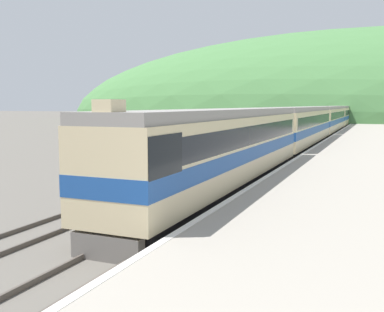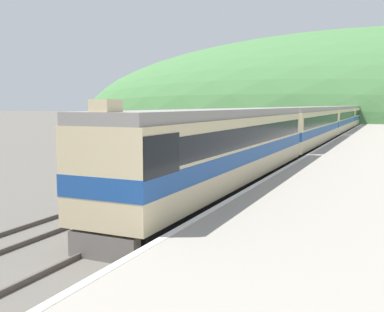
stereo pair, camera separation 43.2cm
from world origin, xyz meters
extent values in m
cube|color=#4C443D|center=(-0.72, 70.00, 0.08)|extent=(0.08, 180.00, 0.16)
cube|color=#4C443D|center=(0.72, 70.00, 0.08)|extent=(0.08, 180.00, 0.16)
cube|color=#4C443D|center=(-4.54, 70.00, 0.08)|extent=(0.08, 180.00, 0.16)
cube|color=#4C443D|center=(-3.11, 70.00, 0.08)|extent=(0.08, 180.00, 0.16)
cube|color=#9E9689|center=(4.79, 50.00, 0.45)|extent=(5.90, 140.00, 0.89)
cube|color=silver|center=(1.96, 50.00, 0.90)|extent=(0.24, 140.00, 0.01)
ellipsoid|color=#477A42|center=(0.00, 130.17, 0.00)|extent=(174.07, 78.33, 48.48)
cube|color=slate|center=(-9.31, 40.80, 1.78)|extent=(6.58, 5.46, 3.56)
cube|color=#47423D|center=(-9.31, 40.80, 3.68)|extent=(7.08, 5.96, 0.24)
cube|color=black|center=(0.00, 21.80, 0.42)|extent=(2.41, 20.51, 0.85)
cube|color=beige|center=(0.00, 21.80, 2.38)|extent=(2.94, 21.82, 3.06)
cube|color=#1E4C99|center=(0.00, 21.80, 2.13)|extent=(2.97, 21.84, 0.67)
cube|color=black|center=(0.00, 21.80, 3.05)|extent=(2.96, 20.51, 0.92)
cube|color=gray|center=(0.00, 21.80, 4.11)|extent=(2.76, 21.82, 0.40)
cube|color=black|center=(0.00, 12.01, 3.05)|extent=(2.98, 2.20, 1.22)
cube|color=beige|center=(0.00, 11.33, 4.49)|extent=(0.64, 0.80, 0.36)
cube|color=slate|center=(0.00, 11.08, 0.38)|extent=(2.29, 0.40, 0.77)
cube|color=black|center=(0.00, 45.09, 0.42)|extent=(2.41, 21.59, 0.85)
cube|color=beige|center=(0.00, 45.09, 2.38)|extent=(2.94, 22.97, 3.06)
cube|color=#1E4C99|center=(0.00, 45.09, 2.13)|extent=(2.97, 22.99, 0.67)
cube|color=black|center=(0.00, 45.09, 3.05)|extent=(2.96, 21.59, 0.92)
cube|color=gray|center=(0.00, 45.09, 4.11)|extent=(2.76, 22.97, 0.40)
cube|color=black|center=(0.00, 68.95, 0.42)|extent=(2.41, 21.59, 0.85)
cube|color=beige|center=(0.00, 68.95, 2.38)|extent=(2.94, 22.97, 3.06)
cube|color=#1E4C99|center=(0.00, 68.95, 2.13)|extent=(2.97, 22.99, 0.67)
cube|color=black|center=(0.00, 68.95, 3.05)|extent=(2.96, 21.59, 0.92)
cube|color=gray|center=(0.00, 68.95, 4.11)|extent=(2.76, 22.97, 0.40)
cube|color=black|center=(0.00, 92.82, 0.42)|extent=(2.41, 21.59, 0.85)
cube|color=beige|center=(0.00, 92.82, 2.38)|extent=(2.94, 22.97, 3.06)
cube|color=#1E4C99|center=(0.00, 92.82, 2.13)|extent=(2.97, 22.99, 0.67)
cube|color=black|center=(0.00, 92.82, 3.05)|extent=(2.96, 21.59, 0.92)
cube|color=gray|center=(0.00, 92.82, 4.11)|extent=(2.76, 22.97, 0.40)
cube|color=black|center=(0.00, 116.68, 0.42)|extent=(2.41, 21.59, 0.85)
cube|color=beige|center=(0.00, 116.68, 2.38)|extent=(2.94, 22.97, 3.06)
cube|color=#1E4C99|center=(0.00, 116.68, 2.13)|extent=(2.97, 22.99, 0.67)
cube|color=black|center=(0.00, 116.68, 3.05)|extent=(2.96, 21.59, 0.92)
cube|color=gray|center=(0.00, 116.68, 4.11)|extent=(2.76, 22.97, 0.40)
cube|color=black|center=(-3.83, 49.13, 0.40)|extent=(2.46, 27.53, 0.80)
cube|color=beige|center=(-3.83, 49.13, 2.19)|extent=(2.90, 28.68, 2.79)
camera|label=1|loc=(7.19, 0.38, 4.51)|focal=42.00mm
camera|label=2|loc=(7.58, 0.55, 4.51)|focal=42.00mm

